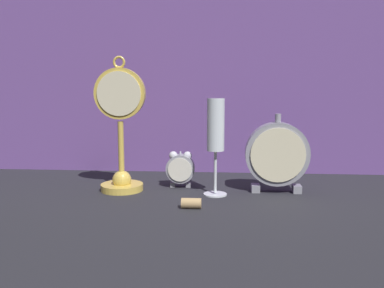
{
  "coord_description": "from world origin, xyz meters",
  "views": [
    {
      "loc": [
        0.07,
        -0.92,
        0.26
      ],
      "look_at": [
        0.0,
        0.08,
        0.12
      ],
      "focal_mm": 40.0,
      "sensor_mm": 36.0,
      "label": 1
    }
  ],
  "objects_px": {
    "alarm_clock_twin_bell": "(180,168)",
    "mantel_clock_silver": "(277,155)",
    "pocket_watch_on_stand": "(121,136)",
    "champagne_flute": "(216,132)",
    "wine_cork": "(191,203)"
  },
  "relations": [
    {
      "from": "alarm_clock_twin_bell",
      "to": "mantel_clock_silver",
      "type": "xyz_separation_m",
      "value": [
        0.24,
        -0.03,
        0.04
      ]
    },
    {
      "from": "pocket_watch_on_stand",
      "to": "champagne_flute",
      "type": "height_order",
      "value": "pocket_watch_on_stand"
    },
    {
      "from": "wine_cork",
      "to": "alarm_clock_twin_bell",
      "type": "bearing_deg",
      "value": 102.82
    },
    {
      "from": "alarm_clock_twin_bell",
      "to": "mantel_clock_silver",
      "type": "height_order",
      "value": "mantel_clock_silver"
    },
    {
      "from": "alarm_clock_twin_bell",
      "to": "wine_cork",
      "type": "height_order",
      "value": "alarm_clock_twin_bell"
    },
    {
      "from": "alarm_clock_twin_bell",
      "to": "wine_cork",
      "type": "relative_size",
      "value": 2.19
    },
    {
      "from": "pocket_watch_on_stand",
      "to": "alarm_clock_twin_bell",
      "type": "distance_m",
      "value": 0.17
    },
    {
      "from": "pocket_watch_on_stand",
      "to": "champagne_flute",
      "type": "xyz_separation_m",
      "value": [
        0.23,
        -0.03,
        0.02
      ]
    },
    {
      "from": "alarm_clock_twin_bell",
      "to": "wine_cork",
      "type": "xyz_separation_m",
      "value": [
        0.04,
        -0.18,
        -0.04
      ]
    },
    {
      "from": "alarm_clock_twin_bell",
      "to": "champagne_flute",
      "type": "bearing_deg",
      "value": -37.27
    },
    {
      "from": "champagne_flute",
      "to": "wine_cork",
      "type": "distance_m",
      "value": 0.18
    },
    {
      "from": "alarm_clock_twin_bell",
      "to": "champagne_flute",
      "type": "xyz_separation_m",
      "value": [
        0.09,
        -0.07,
        0.1
      ]
    },
    {
      "from": "champagne_flute",
      "to": "mantel_clock_silver",
      "type": "bearing_deg",
      "value": 13.65
    },
    {
      "from": "mantel_clock_silver",
      "to": "pocket_watch_on_stand",
      "type": "bearing_deg",
      "value": -178.52
    },
    {
      "from": "pocket_watch_on_stand",
      "to": "wine_cork",
      "type": "bearing_deg",
      "value": -37.39
    }
  ]
}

